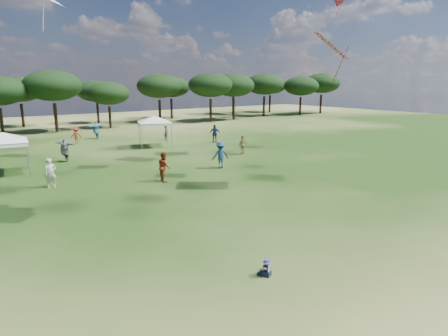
{
  "coord_description": "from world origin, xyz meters",
  "views": [
    {
      "loc": [
        -7.7,
        -5.6,
        6.11
      ],
      "look_at": [
        0.9,
        6.0,
        2.78
      ],
      "focal_mm": 30.0,
      "sensor_mm": 36.0,
      "label": 1
    }
  ],
  "objects": [
    {
      "name": "toddler",
      "position": [
        -0.05,
        2.42,
        0.25
      ],
      "size": [
        0.43,
        0.47,
        0.57
      ],
      "rotation": [
        0.0,
        0.0,
        0.4
      ],
      "color": "#161E33",
      "rests_on": "ground"
    },
    {
      "name": "tent_right",
      "position": [
        8.17,
        26.92,
        2.87
      ],
      "size": [
        5.6,
        5.6,
        3.29
      ],
      "rotation": [
        0.0,
        0.0,
        -0.34
      ],
      "color": "gray",
      "rests_on": "ground"
    },
    {
      "name": "festival_crowd",
      "position": [
        1.2,
        25.5,
        0.9
      ],
      "size": [
        27.93,
        21.98,
        1.93
      ],
      "color": "olive",
      "rests_on": "ground"
    },
    {
      "name": "tent_left",
      "position": [
        -4.89,
        22.82,
        2.76
      ],
      "size": [
        5.87,
        5.87,
        3.18
      ],
      "rotation": [
        0.0,
        0.0,
        -0.12
      ],
      "color": "gray",
      "rests_on": "ground"
    },
    {
      "name": "tree_line",
      "position": [
        2.39,
        47.41,
        5.42
      ],
      "size": [
        108.78,
        17.63,
        7.77
      ],
      "color": "black",
      "rests_on": "ground"
    },
    {
      "name": "ground",
      "position": [
        0.0,
        0.0,
        0.0
      ],
      "size": [
        140.0,
        140.0,
        0.0
      ],
      "primitive_type": "plane",
      "color": "#264514",
      "rests_on": "ground"
    }
  ]
}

